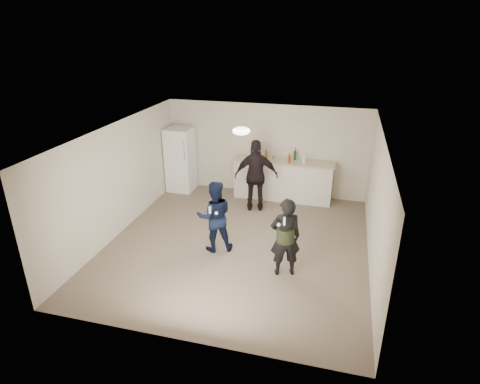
% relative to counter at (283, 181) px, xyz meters
% --- Properties ---
extents(floor, '(6.00, 6.00, 0.00)m').
position_rel_counter_xyz_m(floor, '(-0.55, -2.67, -0.53)').
color(floor, '#6B5B4C').
rests_on(floor, ground).
extents(ceiling, '(6.00, 6.00, 0.00)m').
position_rel_counter_xyz_m(ceiling, '(-0.55, -2.67, 1.98)').
color(ceiling, silver).
rests_on(ceiling, wall_back).
extents(wall_back, '(6.00, 0.00, 6.00)m').
position_rel_counter_xyz_m(wall_back, '(-0.55, 0.33, 0.72)').
color(wall_back, beige).
rests_on(wall_back, floor).
extents(wall_front, '(6.00, 0.00, 6.00)m').
position_rel_counter_xyz_m(wall_front, '(-0.55, -5.67, 0.72)').
color(wall_front, beige).
rests_on(wall_front, floor).
extents(wall_left, '(0.00, 6.00, 6.00)m').
position_rel_counter_xyz_m(wall_left, '(-3.30, -2.67, 0.72)').
color(wall_left, beige).
rests_on(wall_left, floor).
extents(wall_right, '(0.00, 6.00, 6.00)m').
position_rel_counter_xyz_m(wall_right, '(2.20, -2.67, 0.72)').
color(wall_right, beige).
rests_on(wall_right, floor).
extents(counter, '(2.60, 0.56, 1.05)m').
position_rel_counter_xyz_m(counter, '(0.00, 0.00, 0.00)').
color(counter, silver).
rests_on(counter, floor).
extents(counter_top, '(2.68, 0.64, 0.04)m').
position_rel_counter_xyz_m(counter_top, '(0.00, 0.00, 0.55)').
color(counter_top, beige).
rests_on(counter_top, counter).
extents(fridge, '(0.70, 0.70, 1.80)m').
position_rel_counter_xyz_m(fridge, '(-2.91, -0.07, 0.38)').
color(fridge, white).
rests_on(fridge, floor).
extents(fridge_handle, '(0.02, 0.02, 0.60)m').
position_rel_counter_xyz_m(fridge_handle, '(-2.63, -0.44, 0.78)').
color(fridge_handle, silver).
rests_on(fridge_handle, fridge).
extents(ceiling_dome, '(0.36, 0.36, 0.16)m').
position_rel_counter_xyz_m(ceiling_dome, '(-0.55, -2.37, 1.93)').
color(ceiling_dome, white).
rests_on(ceiling_dome, ceiling).
extents(shaker, '(0.08, 0.08, 0.17)m').
position_rel_counter_xyz_m(shaker, '(-0.24, -0.12, 0.65)').
color(shaker, silver).
rests_on(shaker, counter_top).
extents(man, '(0.92, 0.83, 1.55)m').
position_rel_counter_xyz_m(man, '(-0.95, -2.99, 0.25)').
color(man, '#0F1D42').
rests_on(man, floor).
extents(woman, '(0.67, 0.55, 1.57)m').
position_rel_counter_xyz_m(woman, '(0.60, -3.51, 0.26)').
color(woman, black).
rests_on(woman, floor).
extents(camo_shorts, '(0.34, 0.34, 0.28)m').
position_rel_counter_xyz_m(camo_shorts, '(0.60, -3.51, 0.32)').
color(camo_shorts, '#2B391A').
rests_on(camo_shorts, woman).
extents(spectator, '(1.16, 0.68, 1.85)m').
position_rel_counter_xyz_m(spectator, '(-0.55, -0.86, 0.40)').
color(spectator, black).
rests_on(spectator, floor).
extents(remote_man, '(0.04, 0.04, 0.15)m').
position_rel_counter_xyz_m(remote_man, '(-0.95, -3.27, 0.53)').
color(remote_man, white).
rests_on(remote_man, man).
extents(nunchuk_man, '(0.07, 0.07, 0.07)m').
position_rel_counter_xyz_m(nunchuk_man, '(-0.83, -3.24, 0.45)').
color(nunchuk_man, white).
rests_on(nunchuk_man, man).
extents(remote_woman, '(0.04, 0.04, 0.15)m').
position_rel_counter_xyz_m(remote_woman, '(0.60, -3.76, 0.72)').
color(remote_woman, white).
rests_on(remote_woman, woman).
extents(nunchuk_woman, '(0.07, 0.07, 0.07)m').
position_rel_counter_xyz_m(nunchuk_woman, '(0.50, -3.73, 0.62)').
color(nunchuk_woman, white).
rests_on(nunchuk_woman, woman).
extents(bottle_cluster, '(1.46, 0.35, 0.26)m').
position_rel_counter_xyz_m(bottle_cluster, '(-0.08, -0.04, 0.68)').
color(bottle_cluster, '#164D2C').
rests_on(bottle_cluster, counter_top).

